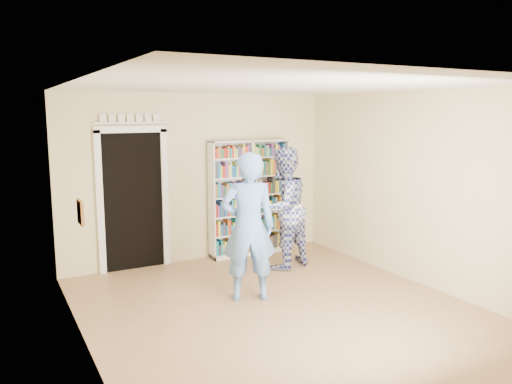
% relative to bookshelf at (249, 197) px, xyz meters
% --- Properties ---
extents(floor, '(5.00, 5.00, 0.00)m').
position_rel_bookshelf_xyz_m(floor, '(-0.83, -2.34, -0.98)').
color(floor, '#936C47').
rests_on(floor, ground).
extents(ceiling, '(5.00, 5.00, 0.00)m').
position_rel_bookshelf_xyz_m(ceiling, '(-0.83, -2.34, 1.72)').
color(ceiling, white).
rests_on(ceiling, wall_back).
extents(wall_back, '(4.50, 0.00, 4.50)m').
position_rel_bookshelf_xyz_m(wall_back, '(-0.83, 0.16, 0.37)').
color(wall_back, beige).
rests_on(wall_back, floor).
extents(wall_left, '(0.00, 5.00, 5.00)m').
position_rel_bookshelf_xyz_m(wall_left, '(-3.08, -2.34, 0.37)').
color(wall_left, beige).
rests_on(wall_left, floor).
extents(wall_right, '(0.00, 5.00, 5.00)m').
position_rel_bookshelf_xyz_m(wall_right, '(1.42, -2.34, 0.37)').
color(wall_right, beige).
rests_on(wall_right, floor).
extents(bookshelf, '(1.41, 0.26, 1.94)m').
position_rel_bookshelf_xyz_m(bookshelf, '(0.00, 0.00, 0.00)').
color(bookshelf, white).
rests_on(bookshelf, floor).
extents(doorway, '(1.10, 0.08, 2.43)m').
position_rel_bookshelf_xyz_m(doorway, '(-1.93, 0.13, 0.20)').
color(doorway, black).
rests_on(doorway, floor).
extents(wall_art, '(0.03, 0.25, 0.25)m').
position_rel_bookshelf_xyz_m(wall_art, '(-3.06, -2.14, 0.42)').
color(wall_art, brown).
rests_on(wall_art, wall_left).
extents(man_blue, '(0.82, 0.68, 1.92)m').
position_rel_bookshelf_xyz_m(man_blue, '(-0.99, -1.85, -0.02)').
color(man_blue, '#6090D7').
rests_on(man_blue, floor).
extents(man_plaid, '(1.07, 0.93, 1.88)m').
position_rel_bookshelf_xyz_m(man_plaid, '(0.11, -0.91, -0.04)').
color(man_plaid, navy).
rests_on(man_plaid, floor).
extents(paper_sheet, '(0.18, 0.06, 0.26)m').
position_rel_bookshelf_xyz_m(paper_sheet, '(0.21, -1.16, -0.09)').
color(paper_sheet, white).
rests_on(paper_sheet, man_plaid).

